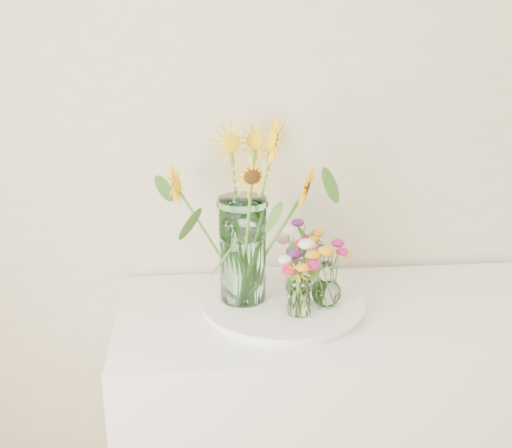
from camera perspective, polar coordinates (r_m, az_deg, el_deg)
name	(u,v)px	position (r m, az deg, el deg)	size (l,w,h in m)	color
counter	(349,436)	(2.17, 8.25, -18.16)	(1.40, 0.60, 0.90)	white
tray	(282,305)	(1.90, 2.37, -7.19)	(0.46, 0.46, 0.03)	white
mason_jar	(243,250)	(1.84, -1.18, -2.34)	(0.13, 0.13, 0.31)	#B9F8E9
sunflower_bouquet	(243,214)	(1.80, -1.20, 0.89)	(0.67, 0.67, 0.53)	#FDBF05
small_vase_a	(299,297)	(1.80, 3.83, -6.51)	(0.06, 0.06, 0.11)	white
wildflower_posy_a	(299,282)	(1.78, 3.86, -5.20)	(0.19, 0.19, 0.20)	orange
small_vase_b	(326,284)	(1.86, 6.23, -5.31)	(0.09, 0.09, 0.13)	white
wildflower_posy_b	(326,269)	(1.84, 6.28, -4.04)	(0.21, 0.21, 0.22)	orange
small_vase_c	(298,270)	(1.94, 3.77, -4.11)	(0.08, 0.08, 0.13)	white
wildflower_posy_c	(299,256)	(1.92, 3.80, -2.88)	(0.19, 0.19, 0.22)	orange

